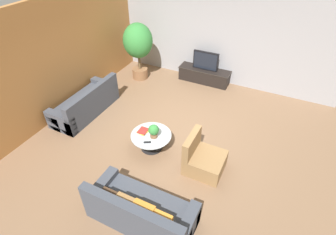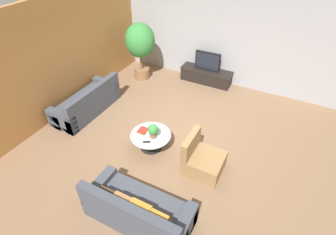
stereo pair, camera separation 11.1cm
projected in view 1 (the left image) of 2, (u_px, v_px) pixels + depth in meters
ground_plane at (173, 136)px, 6.62m from camera, size 24.00×24.00×0.00m
back_wall_stone at (219, 36)px, 8.00m from camera, size 7.40×0.12×3.00m
side_wall_left at (66, 54)px, 6.97m from camera, size 0.12×7.40×3.00m
media_console at (204, 75)px, 8.64m from camera, size 1.68×0.50×0.46m
television at (206, 61)px, 8.32m from camera, size 0.82×0.13×0.59m
coffee_table at (151, 139)px, 6.13m from camera, size 0.95×0.95×0.40m
couch_by_wall at (86, 104)px, 7.25m from camera, size 0.84×2.02×0.84m
couch_near_entry at (141, 211)px, 4.63m from camera, size 1.93×0.84×0.84m
armchair_wicker at (203, 159)px, 5.63m from camera, size 0.80×0.76×0.86m
potted_palm_tall at (138, 44)px, 8.25m from camera, size 0.93×0.93×1.85m
potted_plant_tabletop at (154, 131)px, 5.90m from camera, size 0.25×0.25×0.33m
book_stack at (143, 131)px, 6.13m from camera, size 0.25×0.28×0.05m
remote_black at (147, 142)px, 5.85m from camera, size 0.16×0.11×0.02m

